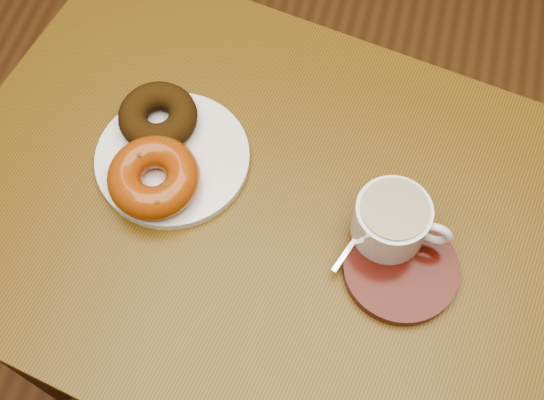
% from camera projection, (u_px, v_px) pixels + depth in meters
% --- Properties ---
extents(ground, '(6.00, 6.00, 0.00)m').
position_uv_depth(ground, '(345.00, 294.00, 1.69)').
color(ground, brown).
rests_on(ground, ground).
extents(cafe_table, '(0.95, 0.78, 0.80)m').
position_uv_depth(cafe_table, '(259.00, 241.00, 1.02)').
color(cafe_table, brown).
rests_on(cafe_table, ground).
extents(donut_plate, '(0.25, 0.25, 0.01)m').
position_uv_depth(donut_plate, '(173.00, 158.00, 0.93)').
color(donut_plate, white).
rests_on(donut_plate, cafe_table).
extents(donut_cinnamon, '(0.15, 0.15, 0.04)m').
position_uv_depth(donut_cinnamon, '(158.00, 117.00, 0.93)').
color(donut_cinnamon, '#2F1D09').
rests_on(donut_cinnamon, donut_plate).
extents(donut_caramel, '(0.14, 0.14, 0.04)m').
position_uv_depth(donut_caramel, '(154.00, 177.00, 0.89)').
color(donut_caramel, '#984310').
rests_on(donut_caramel, donut_plate).
extents(saucer, '(0.17, 0.17, 0.02)m').
position_uv_depth(saucer, '(400.00, 269.00, 0.86)').
color(saucer, '#3C0D08').
rests_on(saucer, cafe_table).
extents(coffee_cup, '(0.12, 0.09, 0.07)m').
position_uv_depth(coffee_cup, '(392.00, 220.00, 0.84)').
color(coffee_cup, white).
rests_on(coffee_cup, saucer).
extents(teaspoon, '(0.05, 0.10, 0.01)m').
position_uv_depth(teaspoon, '(367.00, 222.00, 0.88)').
color(teaspoon, silver).
rests_on(teaspoon, saucer).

